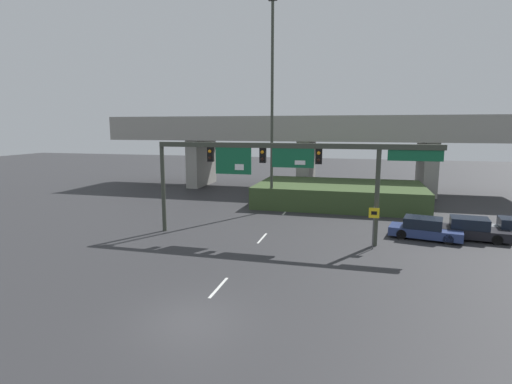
# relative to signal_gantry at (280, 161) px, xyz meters

# --- Properties ---
(ground_plane) EXTENTS (160.00, 160.00, 0.00)m
(ground_plane) POSITION_rel_signal_gantry_xyz_m (-1.13, -11.58, -5.11)
(ground_plane) COLOR #2D2D30
(lane_markings) EXTENTS (0.14, 27.52, 0.01)m
(lane_markings) POSITION_rel_signal_gantry_xyz_m (-1.13, 4.08, -5.10)
(lane_markings) COLOR silver
(lane_markings) RESTS_ON ground
(signal_gantry) EXTENTS (17.97, 0.44, 6.22)m
(signal_gantry) POSITION_rel_signal_gantry_xyz_m (0.00, 0.00, 0.00)
(signal_gantry) COLOR #383D33
(signal_gantry) RESTS_ON ground
(speed_limit_sign) EXTENTS (0.60, 0.11, 2.57)m
(speed_limit_sign) POSITION_rel_signal_gantry_xyz_m (5.80, -0.76, -3.43)
(speed_limit_sign) COLOR #4C4C4C
(speed_limit_sign) RESTS_ON ground
(highway_light_pole_near) EXTENTS (0.70, 0.36, 17.48)m
(highway_light_pole_near) POSITION_rel_signal_gantry_xyz_m (-2.43, 8.62, 4.01)
(highway_light_pole_near) COLOR #383D33
(highway_light_pole_near) RESTS_ON ground
(overpass_bridge) EXTENTS (46.06, 8.14, 8.36)m
(overpass_bridge) POSITION_rel_signal_gantry_xyz_m (-1.13, 21.50, 0.80)
(overpass_bridge) COLOR gray
(overpass_bridge) RESTS_ON ground
(grass_embankment) EXTENTS (15.07, 9.05, 1.95)m
(grass_embankment) POSITION_rel_signal_gantry_xyz_m (3.12, 12.92, -4.13)
(grass_embankment) COLOR #384C28
(grass_embankment) RESTS_ON ground
(parked_sedan_near_right) EXTENTS (4.72, 2.71, 1.38)m
(parked_sedan_near_right) POSITION_rel_signal_gantry_xyz_m (9.14, 2.54, -4.47)
(parked_sedan_near_right) COLOR navy
(parked_sedan_near_right) RESTS_ON ground
(parked_sedan_mid_right) EXTENTS (4.51, 2.38, 1.42)m
(parked_sedan_mid_right) POSITION_rel_signal_gantry_xyz_m (12.03, 3.12, -4.45)
(parked_sedan_mid_right) COLOR black
(parked_sedan_mid_right) RESTS_ON ground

